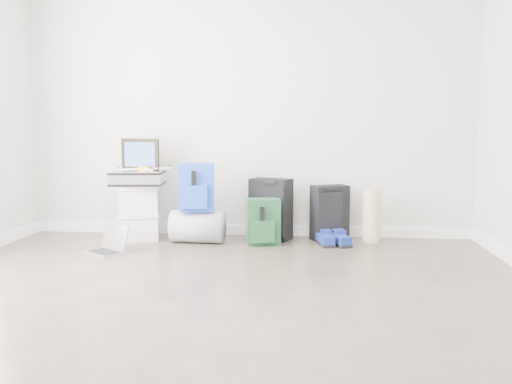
# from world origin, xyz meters

# --- Properties ---
(ground) EXTENTS (5.00, 5.00, 0.00)m
(ground) POSITION_xyz_m (0.00, 0.00, 0.00)
(ground) COLOR #342D26
(ground) RESTS_ON ground
(room_envelope) EXTENTS (4.52, 5.02, 2.71)m
(room_envelope) POSITION_xyz_m (0.00, 0.02, 1.72)
(room_envelope) COLOR beige
(room_envelope) RESTS_ON ground
(boxes_stack) EXTENTS (0.45, 0.41, 0.54)m
(boxes_stack) POSITION_xyz_m (-1.05, 2.15, 0.27)
(boxes_stack) COLOR silver
(boxes_stack) RESTS_ON ground
(briefcase) EXTENTS (0.53, 0.41, 0.14)m
(briefcase) POSITION_xyz_m (-1.05, 2.15, 0.61)
(briefcase) COLOR #B2B2B7
(briefcase) RESTS_ON boxes_stack
(painting) EXTENTS (0.41, 0.14, 0.31)m
(painting) POSITION_xyz_m (-1.05, 2.24, 0.84)
(painting) COLOR black
(painting) RESTS_ON briefcase
(drone) EXTENTS (0.46, 0.46, 0.05)m
(drone) POSITION_xyz_m (-0.97, 2.13, 0.70)
(drone) COLOR gold
(drone) RESTS_ON briefcase
(duffel_bag) EXTENTS (0.52, 0.34, 0.31)m
(duffel_bag) POSITION_xyz_m (-0.44, 2.07, 0.15)
(duffel_bag) COLOR gray
(duffel_bag) RESTS_ON ground
(blue_backpack) EXTENTS (0.35, 0.28, 0.45)m
(blue_backpack) POSITION_xyz_m (-0.44, 2.04, 0.53)
(blue_backpack) COLOR #1C3CB6
(blue_backpack) RESTS_ON duffel_bag
(large_suitcase) EXTENTS (0.44, 0.37, 0.60)m
(large_suitcase) POSITION_xyz_m (0.25, 2.29, 0.30)
(large_suitcase) COLOR black
(large_suitcase) RESTS_ON ground
(green_backpack) EXTENTS (0.34, 0.28, 0.44)m
(green_backpack) POSITION_xyz_m (0.19, 2.03, 0.21)
(green_backpack) COLOR #153B24
(green_backpack) RESTS_ON ground
(carry_on) EXTENTS (0.39, 0.34, 0.54)m
(carry_on) POSITION_xyz_m (0.82, 2.31, 0.27)
(carry_on) COLOR black
(carry_on) RESTS_ON ground
(shoes) EXTENTS (0.34, 0.32, 0.10)m
(shoes) POSITION_xyz_m (0.84, 2.07, 0.05)
(shoes) COLOR black
(shoes) RESTS_ON ground
(rolled_rug) EXTENTS (0.17, 0.17, 0.51)m
(rolled_rug) POSITION_xyz_m (1.22, 2.25, 0.25)
(rolled_rug) COLOR tan
(rolled_rug) RESTS_ON ground
(laptop) EXTENTS (0.41, 0.38, 0.24)m
(laptop) POSITION_xyz_m (-1.14, 1.58, 0.06)
(laptop) COLOR #B8B7BC
(laptop) RESTS_ON ground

